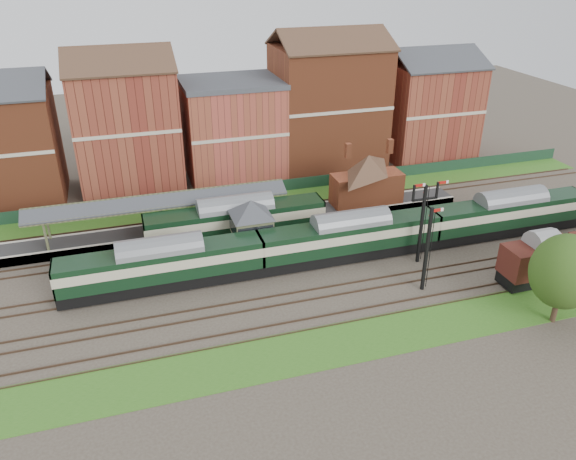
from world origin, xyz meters
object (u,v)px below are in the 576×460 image
object	(u,v)px
dmu_train	(350,237)
goods_van_a	(539,260)
signal_box	(252,227)
semaphore_bracket	(423,218)
platform_railcar	(236,221)

from	to	relation	value
dmu_train	goods_van_a	world-z (taller)	dmu_train
signal_box	dmu_train	size ratio (longest dim) A/B	0.11
goods_van_a	signal_box	bearing A→B (deg)	152.29
semaphore_bracket	platform_railcar	distance (m)	18.40
signal_box	semaphore_bracket	size ratio (longest dim) A/B	0.73
signal_box	platform_railcar	world-z (taller)	signal_box
dmu_train	goods_van_a	distance (m)	16.98
signal_box	dmu_train	xyz separation A→B (m)	(8.92, -3.25, -0.78)
platform_railcar	goods_van_a	distance (m)	28.73
platform_railcar	goods_van_a	bearing A→B (deg)	-32.65
signal_box	goods_van_a	bearing A→B (deg)	-27.71
dmu_train	platform_railcar	distance (m)	11.75
platform_railcar	goods_van_a	size ratio (longest dim) A/B	2.74
semaphore_bracket	platform_railcar	size ratio (longest dim) A/B	0.45
dmu_train	platform_railcar	xyz separation A→B (m)	(-9.78, 6.50, 0.05)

